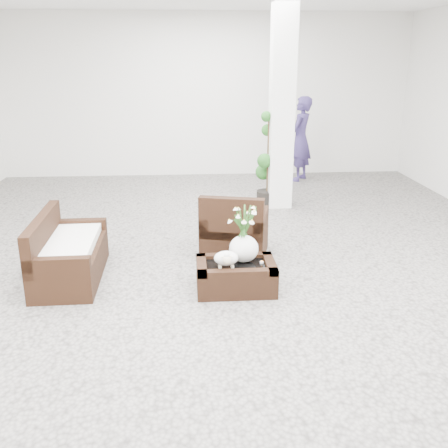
{
  "coord_description": "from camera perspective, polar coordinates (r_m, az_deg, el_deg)",
  "views": [
    {
      "loc": [
        -0.43,
        -6.1,
        2.59
      ],
      "look_at": [
        0.0,
        -0.1,
        0.62
      ],
      "focal_mm": 41.26,
      "sensor_mm": 36.0,
      "label": 1
    }
  ],
  "objects": [
    {
      "name": "planter_narcissus",
      "position": [
        5.87,
        2.24,
        -0.52
      ],
      "size": [
        0.44,
        0.44,
        0.8
      ],
      "primitive_type": null,
      "color": "white",
      "rests_on": "coffee_table"
    },
    {
      "name": "column",
      "position": [
        9.08,
        6.42,
        12.72
      ],
      "size": [
        0.4,
        0.4,
        3.5
      ],
      "primitive_type": "cube",
      "color": "white",
      "rests_on": "ground"
    },
    {
      "name": "ground",
      "position": [
        6.64,
        -0.06,
        -4.82
      ],
      "size": [
        11.0,
        11.0,
        0.0
      ],
      "primitive_type": "plane",
      "color": "gray",
      "rests_on": "ground"
    },
    {
      "name": "sheep_figurine",
      "position": [
        5.77,
        0.24,
        -3.98
      ],
      "size": [
        0.28,
        0.23,
        0.21
      ],
      "primitive_type": "ellipsoid",
      "color": "white",
      "rests_on": "coffee_table"
    },
    {
      "name": "armchair",
      "position": [
        6.92,
        1.24,
        0.08
      ],
      "size": [
        1.0,
        0.98,
        0.89
      ],
      "primitive_type": "cube",
      "rotation": [
        0.0,
        0.0,
        2.9
      ],
      "color": "black",
      "rests_on": "ground"
    },
    {
      "name": "loveseat",
      "position": [
        6.46,
        -16.75,
        -2.51
      ],
      "size": [
        0.74,
        1.5,
        0.79
      ],
      "primitive_type": "cube",
      "rotation": [
        0.0,
        0.0,
        1.59
      ],
      "color": "black",
      "rests_on": "ground"
    },
    {
      "name": "topiary",
      "position": [
        9.23,
        4.95,
        7.06
      ],
      "size": [
        0.44,
        0.44,
        1.65
      ],
      "primitive_type": null,
      "color": "#1D4E19",
      "rests_on": "ground"
    },
    {
      "name": "shopper",
      "position": [
        11.27,
        8.47,
        9.3
      ],
      "size": [
        0.72,
        0.78,
        1.79
      ],
      "primitive_type": "imported",
      "rotation": [
        0.0,
        0.0,
        -2.15
      ],
      "color": "navy",
      "rests_on": "ground"
    },
    {
      "name": "tealight",
      "position": [
        5.95,
        4.19,
        -4.23
      ],
      "size": [
        0.04,
        0.04,
        0.03
      ],
      "primitive_type": "cylinder",
      "color": "white",
      "rests_on": "coffee_table"
    },
    {
      "name": "coffee_table",
      "position": [
        5.97,
        1.32,
        -5.92
      ],
      "size": [
        0.9,
        0.6,
        0.31
      ],
      "primitive_type": "cube",
      "color": "black",
      "rests_on": "ground"
    }
  ]
}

